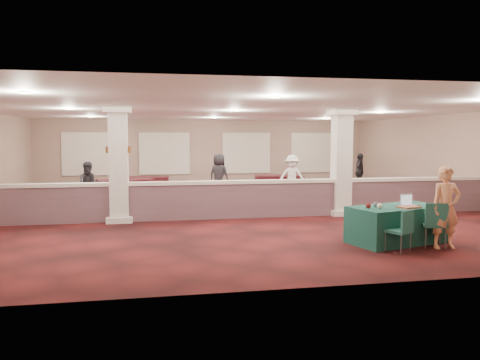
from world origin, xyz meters
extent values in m
plane|color=#4B1213|center=(0.00, 0.00, 0.00)|extent=(16.00, 16.00, 0.00)
cube|color=#8A6F5F|center=(0.00, 8.00, 1.60)|extent=(16.00, 0.04, 3.20)
cube|color=#8A6F5F|center=(0.00, -8.00, 1.60)|extent=(16.00, 0.04, 3.20)
cube|color=#8A6F5F|center=(8.00, 0.00, 1.60)|extent=(0.04, 16.00, 3.20)
cube|color=white|center=(0.00, 0.00, 3.20)|extent=(16.00, 16.00, 0.02)
cube|color=brown|center=(0.00, -1.50, 0.50)|extent=(15.60, 0.20, 1.00)
cube|color=beige|center=(0.00, -1.50, 1.05)|extent=(15.60, 0.28, 0.10)
cube|color=beige|center=(-3.50, -1.50, 1.60)|extent=(0.50, 0.50, 3.20)
cube|color=beige|center=(-3.50, -1.50, 0.08)|extent=(0.70, 0.70, 0.16)
cube|color=beige|center=(-3.50, -1.50, 3.10)|extent=(0.72, 0.72, 0.20)
cube|color=beige|center=(3.00, -1.50, 1.60)|extent=(0.50, 0.50, 3.20)
cube|color=beige|center=(3.00, -1.50, 0.08)|extent=(0.70, 0.70, 0.16)
cube|color=beige|center=(3.00, -1.50, 3.10)|extent=(0.72, 0.72, 0.20)
cylinder|color=brown|center=(-3.78, -1.50, 2.00)|extent=(0.12, 0.12, 0.18)
cylinder|color=white|center=(-3.78, -1.50, 2.00)|extent=(0.09, 0.09, 0.10)
cylinder|color=brown|center=(-3.22, -1.50, 2.00)|extent=(0.12, 0.12, 0.18)
cylinder|color=white|center=(-3.22, -1.50, 2.00)|extent=(0.09, 0.09, 0.10)
cube|color=#103C37|center=(2.71, -5.32, 0.40)|extent=(2.31, 1.57, 0.81)
cube|color=#1E5956|center=(3.27, -5.84, 0.47)|extent=(0.61, 0.61, 0.06)
cube|color=#1E5956|center=(3.20, -6.05, 0.73)|extent=(0.45, 0.19, 0.46)
cylinder|color=slate|center=(3.02, -5.97, 0.22)|extent=(0.03, 0.03, 0.44)
cylinder|color=slate|center=(3.40, -6.09, 0.22)|extent=(0.03, 0.03, 0.44)
cylinder|color=slate|center=(3.14, -5.59, 0.22)|extent=(0.03, 0.03, 0.44)
cylinder|color=slate|center=(3.52, -5.71, 0.22)|extent=(0.03, 0.03, 0.44)
cube|color=#1E5956|center=(2.30, -6.11, 0.43)|extent=(0.59, 0.59, 0.06)
cube|color=#1E5956|center=(2.40, -6.29, 0.66)|extent=(0.39, 0.25, 0.42)
cylinder|color=slate|center=(2.23, -6.36, 0.20)|extent=(0.03, 0.03, 0.40)
cylinder|color=slate|center=(2.54, -6.18, 0.20)|extent=(0.03, 0.03, 0.40)
cylinder|color=slate|center=(2.05, -6.05, 0.20)|extent=(0.03, 0.03, 0.40)
cylinder|color=slate|center=(2.37, -5.87, 0.20)|extent=(0.03, 0.03, 0.40)
imported|color=tan|center=(3.43, -6.02, 0.86)|extent=(0.65, 0.47, 1.72)
cube|color=black|center=(-3.58, 3.00, 0.40)|extent=(2.18, 1.48, 0.81)
cube|color=black|center=(2.00, 1.13, 0.36)|extent=(1.96, 1.47, 0.71)
cube|color=black|center=(6.25, 1.64, 0.33)|extent=(1.78, 1.23, 0.65)
cube|color=black|center=(-2.75, 5.62, 0.34)|extent=(1.73, 0.96, 0.68)
cube|color=black|center=(-2.00, 3.20, 0.33)|extent=(1.76, 1.15, 0.66)
cube|color=black|center=(2.56, 3.94, 0.40)|extent=(2.08, 1.26, 0.79)
imported|color=black|center=(-4.66, 1.32, 0.77)|extent=(0.80, 0.53, 1.54)
imported|color=silver|center=(2.76, 2.73, 0.83)|extent=(1.14, 0.68, 1.67)
imported|color=black|center=(6.50, 4.71, 0.83)|extent=(0.95, 1.06, 1.66)
imported|color=black|center=(-0.01, 3.50, 0.86)|extent=(0.95, 0.88, 1.72)
cube|color=silver|center=(3.05, -5.29, 0.82)|extent=(0.42, 0.34, 0.02)
cube|color=silver|center=(3.01, -5.17, 0.95)|extent=(0.36, 0.11, 0.24)
cube|color=silver|center=(3.01, -5.18, 0.93)|extent=(0.32, 0.09, 0.21)
cube|color=#AE4B1B|center=(2.84, -5.58, 0.83)|extent=(0.52, 0.44, 0.03)
sphere|color=beige|center=(2.15, -5.59, 0.87)|extent=(0.12, 0.12, 0.12)
sphere|color=maroon|center=(1.95, -5.48, 0.86)|extent=(0.11, 0.11, 0.11)
sphere|color=#4B4C50|center=(2.19, -5.33, 0.87)|extent=(0.12, 0.12, 0.12)
cube|color=red|center=(3.49, -5.43, 0.82)|extent=(0.14, 0.07, 0.01)
camera|label=1|loc=(-2.60, -14.73, 2.29)|focal=35.00mm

